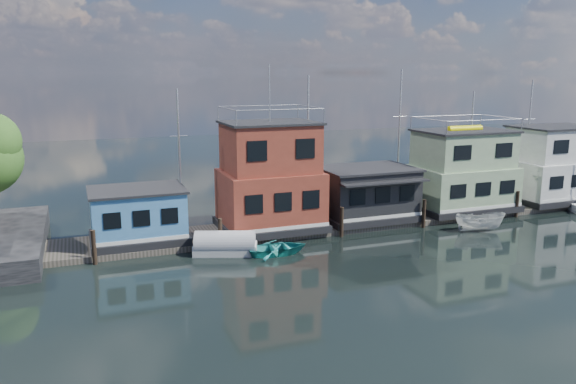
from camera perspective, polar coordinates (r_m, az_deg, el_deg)
name	(u,v)px	position (r m, az deg, el deg)	size (l,w,h in m)	color
ground	(468,271)	(35.80, 17.86, -7.62)	(160.00, 160.00, 0.00)	black
dock	(371,220)	(45.25, 8.44, -2.81)	(48.00, 5.00, 0.40)	#595147
houseboat_blue	(138,215)	(39.43, -15.00, -2.30)	(6.40, 4.90, 3.66)	black
houseboat_red	(270,179)	(40.98, -1.84, 1.36)	(7.40, 5.90, 11.86)	black
houseboat_dark	(367,193)	(44.48, 7.98, -0.11)	(7.40, 6.10, 4.06)	black
houseboat_green	(462,172)	(49.19, 17.26, 1.97)	(8.40, 5.90, 7.03)	black
houseboat_white	(554,165)	(55.86, 25.40, 2.47)	(8.40, 5.90, 6.66)	black
pilings	(386,217)	(42.52, 9.92, -2.57)	(42.28, 0.28, 2.20)	#2D2116
background_masts	(387,142)	(51.71, 10.02, 5.03)	(36.40, 0.16, 12.00)	silver
dinghy_teal	(278,248)	(37.00, -1.06, -5.71)	(2.84, 3.98, 0.82)	teal
tarp_runabout	(225,245)	(37.17, -6.39, -5.36)	(4.41, 2.90, 1.67)	beige
motorboat	(480,222)	(44.56, 18.92, -2.88)	(1.40, 3.72, 1.44)	silver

